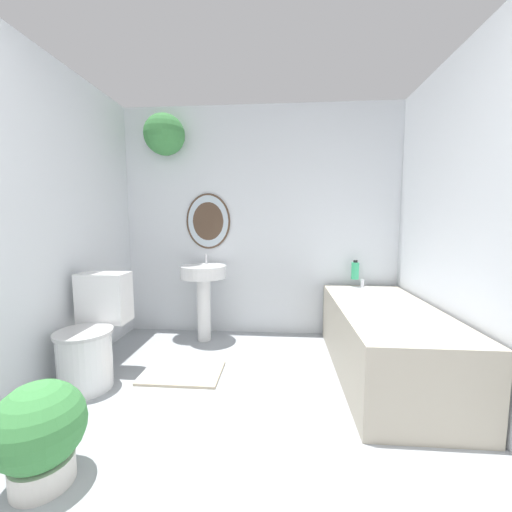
% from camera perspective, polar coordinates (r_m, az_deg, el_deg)
% --- Properties ---
extents(wall_back, '(2.99, 0.41, 2.40)m').
position_cam_1_polar(wall_back, '(3.35, -1.81, 8.28)').
color(wall_back, silver).
rests_on(wall_back, ground_plane).
extents(wall_left, '(0.06, 2.93, 2.40)m').
position_cam_1_polar(wall_left, '(2.55, -36.96, 4.84)').
color(wall_left, silver).
rests_on(wall_left, ground_plane).
extents(wall_right, '(0.06, 2.93, 2.40)m').
position_cam_1_polar(wall_right, '(2.29, 37.57, 4.79)').
color(wall_right, silver).
rests_on(wall_right, ground_plane).
extents(toilet, '(0.39, 0.59, 0.80)m').
position_cam_1_polar(toilet, '(2.71, -27.60, -12.77)').
color(toilet, white).
rests_on(toilet, ground_plane).
extents(pedestal_sink, '(0.46, 0.46, 0.87)m').
position_cam_1_polar(pedestal_sink, '(3.21, -9.52, -5.01)').
color(pedestal_sink, white).
rests_on(pedestal_sink, ground_plane).
extents(bathtub, '(0.74, 1.64, 0.63)m').
position_cam_1_polar(bathtub, '(2.74, 22.34, -13.78)').
color(bathtub, '#B2A893').
rests_on(bathtub, ground_plane).
extents(shampoo_bottle, '(0.08, 0.08, 0.19)m').
position_cam_1_polar(shampoo_bottle, '(3.32, 17.58, -2.51)').
color(shampoo_bottle, '#38B275').
rests_on(shampoo_bottle, bathtub).
extents(potted_plant, '(0.39, 0.39, 0.49)m').
position_cam_1_polar(potted_plant, '(1.91, -34.62, -24.69)').
color(potted_plant, silver).
rests_on(potted_plant, ground_plane).
extents(bath_mat, '(0.62, 0.43, 0.02)m').
position_cam_1_polar(bath_mat, '(2.73, -13.21, -19.94)').
color(bath_mat, '#B7A88E').
rests_on(bath_mat, ground_plane).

